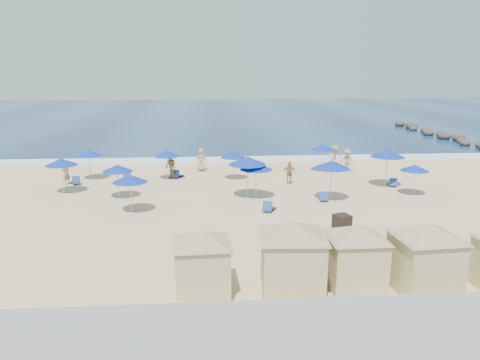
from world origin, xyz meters
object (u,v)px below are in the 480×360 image
object	(u,v)px
rock_jetty	(449,137)
umbrella_5	(247,161)
umbrella_9	(322,147)
beachgoer_3	(347,160)
umbrella_2	(89,153)
cabana_1	(293,248)
umbrella_1	(117,168)
beachgoer_2	(289,173)
beachgoer_5	(335,155)
cabana_0	(202,254)
umbrella_0	(61,162)
umbrella_10	(388,153)
beachgoer_4	(201,159)
trash_bin	(342,222)
umbrella_4	(167,154)
cabana_2	(356,248)
cabana_3	(426,249)
umbrella_7	(233,155)
umbrella_3	(130,179)
umbrella_11	(415,168)
beachgoer_0	(66,172)
beachgoer_1	(170,166)
umbrella_8	(332,165)
umbrella_6	(256,166)

from	to	relation	value
rock_jetty	umbrella_5	size ratio (longest dim) A/B	9.86
umbrella_5	umbrella_9	size ratio (longest dim) A/B	1.23
umbrella_9	beachgoer_3	distance (m)	2.17
umbrella_2	cabana_1	bearing A→B (deg)	-58.34
umbrella_1	beachgoer_2	size ratio (longest dim) A/B	1.37
beachgoer_5	cabana_1	bearing A→B (deg)	-104.22
cabana_0	umbrella_5	size ratio (longest dim) A/B	1.51
cabana_1	umbrella_0	size ratio (longest dim) A/B	1.96
umbrella_10	beachgoer_4	size ratio (longest dim) A/B	1.47
trash_bin	umbrella_0	size ratio (longest dim) A/B	0.31
beachgoer_4	umbrella_1	bearing A→B (deg)	78.53
cabana_0	umbrella_9	distance (m)	21.53
cabana_1	umbrella_4	bearing A→B (deg)	107.77
rock_jetty	umbrella_1	bearing A→B (deg)	-146.78
umbrella_2	beachgoer_4	world-z (taller)	umbrella_2
beachgoer_2	cabana_2	bearing A→B (deg)	-100.02
cabana_3	umbrella_10	bearing A→B (deg)	73.58
cabana_3	umbrella_7	distance (m)	18.64
umbrella_1	umbrella_3	xyz separation A→B (m)	(1.21, -3.02, 0.05)
umbrella_1	umbrella_10	size ratio (longest dim) A/B	0.82
umbrella_11	beachgoer_3	size ratio (longest dim) A/B	1.15
umbrella_3	umbrella_7	size ratio (longest dim) A/B	1.09
umbrella_2	beachgoer_0	xyz separation A→B (m)	(-1.29, -1.37, -1.08)
rock_jetty	cabana_1	distance (m)	41.80
cabana_1	beachgoer_1	bearing A→B (deg)	107.06
umbrella_11	beachgoer_1	distance (m)	16.55
umbrella_11	beachgoer_1	xyz separation A→B (m)	(-15.54, 5.61, -0.85)
umbrella_0	umbrella_4	world-z (taller)	umbrella_0
umbrella_8	umbrella_10	distance (m)	5.49
cabana_2	umbrella_3	world-z (taller)	cabana_2
trash_bin	umbrella_8	bearing A→B (deg)	63.02
umbrella_6	beachgoer_0	size ratio (longest dim) A/B	1.38
umbrella_6	umbrella_7	size ratio (longest dim) A/B	1.14
umbrella_7	umbrella_8	distance (m)	8.09
umbrella_4	umbrella_2	bearing A→B (deg)	175.50
umbrella_7	beachgoer_5	size ratio (longest dim) A/B	1.28
trash_bin	cabana_3	world-z (taller)	cabana_3
beachgoer_1	cabana_0	bearing A→B (deg)	-20.74
trash_bin	beachgoer_4	size ratio (longest dim) A/B	0.41
umbrella_7	beachgoer_5	world-z (taller)	umbrella_7
cabana_1	beachgoer_2	world-z (taller)	cabana_1
umbrella_5	beachgoer_2	xyz separation A→B (m)	(3.21, 3.35, -1.55)
umbrella_6	beachgoer_0	distance (m)	13.48
umbrella_1	rock_jetty	bearing A→B (deg)	33.22
cabana_3	umbrella_5	distance (m)	13.81
cabana_2	umbrella_8	xyz separation A→B (m)	(2.17, 11.37, 0.72)
umbrella_7	beachgoer_2	world-z (taller)	umbrella_7
trash_bin	beachgoer_5	xyz separation A→B (m)	(3.99, 15.81, 0.44)
umbrella_5	umbrella_7	distance (m)	5.02
umbrella_2	umbrella_3	size ratio (longest dim) A/B	1.00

